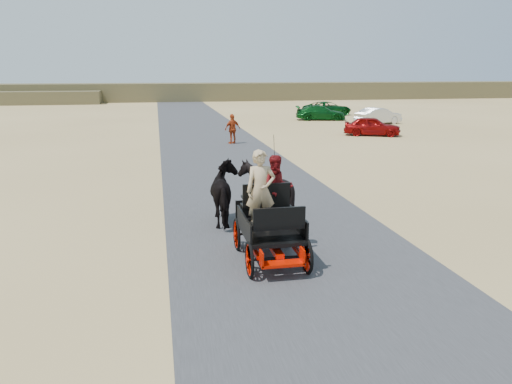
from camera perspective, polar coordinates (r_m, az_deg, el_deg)
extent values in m
plane|color=tan|center=(10.53, 6.88, -9.87)|extent=(140.00, 140.00, 0.00)
cube|color=#38383A|center=(10.52, 6.89, -9.84)|extent=(6.00, 140.00, 0.01)
cube|color=brown|center=(71.28, -8.84, 11.23)|extent=(140.00, 6.00, 2.40)
imported|color=black|center=(13.94, -3.33, -0.16)|extent=(0.91, 2.01, 1.70)
imported|color=black|center=(14.13, 1.09, 0.05)|extent=(1.37, 1.54, 1.70)
imported|color=tan|center=(10.99, 0.54, 0.19)|extent=(0.66, 0.43, 1.80)
imported|color=#660C0F|center=(11.65, 2.40, 0.39)|extent=(0.77, 0.60, 1.58)
imported|color=#A93713|center=(29.20, -2.69, 7.21)|extent=(1.09, 0.78, 1.73)
imported|color=maroon|center=(33.74, 13.13, 7.34)|extent=(3.91, 2.77, 1.24)
imported|color=silver|center=(41.08, 13.80, 8.44)|extent=(4.15, 2.56, 1.29)
imported|color=#0C4C19|center=(43.57, 7.40, 8.97)|extent=(4.50, 2.53, 1.23)
imported|color=#0C4C19|center=(48.23, 8.17, 9.43)|extent=(5.03, 3.21, 1.29)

